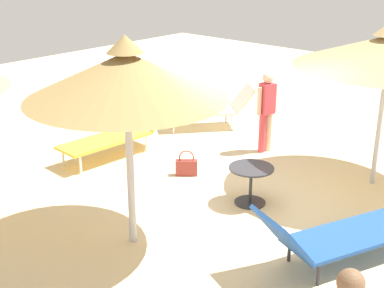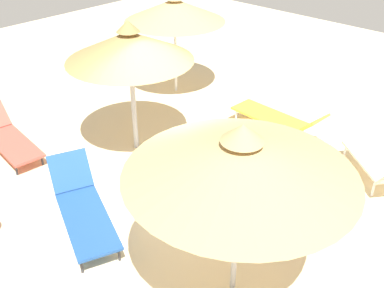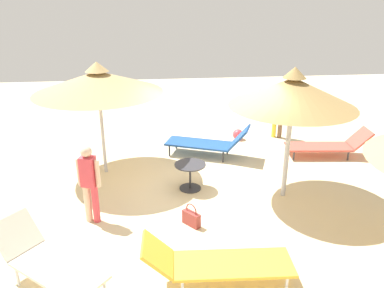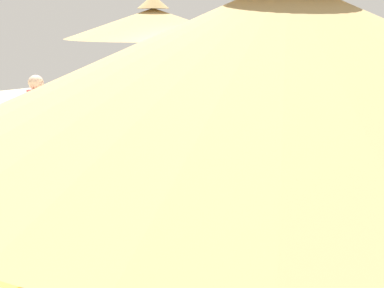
% 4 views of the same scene
% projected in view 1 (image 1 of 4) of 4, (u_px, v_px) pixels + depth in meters
% --- Properties ---
extents(ground, '(24.00, 24.00, 0.10)m').
position_uv_depth(ground, '(224.00, 212.00, 8.24)').
color(ground, beige).
extents(parasol_umbrella_near_left, '(2.53, 2.53, 2.79)m').
position_uv_depth(parasol_umbrella_near_left, '(126.00, 76.00, 6.54)').
color(parasol_umbrella_near_left, '#B2B2B7').
rests_on(parasol_umbrella_near_left, ground).
extents(lounge_chair_edge, '(0.78, 2.25, 0.81)m').
position_uv_depth(lounge_chair_edge, '(116.00, 134.00, 10.15)').
color(lounge_chair_edge, gold).
rests_on(lounge_chair_edge, ground).
extents(lounge_chair_front, '(1.46, 2.31, 0.91)m').
position_uv_depth(lounge_chair_front, '(333.00, 235.00, 6.67)').
color(lounge_chair_front, '#1E478C').
rests_on(lounge_chair_front, ground).
extents(lounge_chair_near_right, '(1.70, 1.88, 0.89)m').
position_uv_depth(lounge_chair_near_right, '(212.00, 108.00, 11.69)').
color(lounge_chair_near_right, silver).
rests_on(lounge_chair_near_right, ground).
extents(person_standing_back, '(0.29, 0.43, 1.56)m').
position_uv_depth(person_standing_back, '(267.00, 108.00, 10.19)').
color(person_standing_back, '#D83F4C').
rests_on(person_standing_back, ground).
extents(handbag, '(0.37, 0.34, 0.46)m').
position_uv_depth(handbag, '(186.00, 167.00, 9.35)').
color(handbag, maroon).
rests_on(handbag, ground).
extents(side_table_round, '(0.69, 0.69, 0.60)m').
position_uv_depth(side_table_round, '(251.00, 178.00, 8.26)').
color(side_table_round, '#2D2D33').
rests_on(side_table_round, ground).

